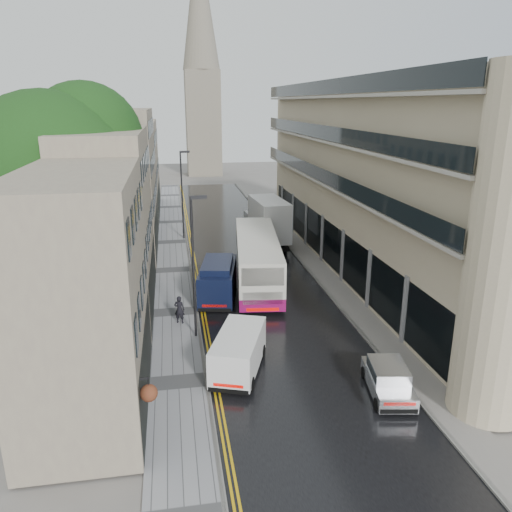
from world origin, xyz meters
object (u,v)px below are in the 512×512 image
object	(u,v)px
white_lorry	(260,227)
navy_van	(199,289)
lamp_post_far	(182,196)
tree_near	(54,205)
lamp_post_near	(193,269)
white_van	(212,367)
tree_far	(92,183)
pedestrian	(179,310)
cream_bus	(240,276)
silver_hatchback	(378,395)

from	to	relation	value
white_lorry	navy_van	size ratio (longest dim) A/B	1.53
lamp_post_far	tree_near	bearing A→B (deg)	-125.74
navy_van	lamp_post_near	bearing A→B (deg)	-86.25
navy_van	tree_near	bearing A→B (deg)	-172.62
white_lorry	lamp_post_near	bearing A→B (deg)	-116.13
tree_near	navy_van	distance (m)	9.90
white_van	lamp_post_far	xyz separation A→B (m)	(-0.45, 26.59, 3.18)
tree_far	navy_van	size ratio (longest dim) A/B	2.28
pedestrian	lamp_post_near	xyz separation A→B (m)	(0.84, -1.89, 3.09)
tree_near	navy_van	bearing A→B (deg)	-3.26
tree_near	cream_bus	size ratio (longest dim) A/B	1.10
tree_far	white_lorry	distance (m)	14.56
white_van	navy_van	size ratio (longest dim) A/B	0.83
cream_bus	lamp_post_near	world-z (taller)	lamp_post_near
silver_hatchback	tree_near	bearing A→B (deg)	149.49
lamp_post_far	pedestrian	bearing A→B (deg)	-103.66
tree_far	lamp_post_near	xyz separation A→B (m)	(7.43, -17.40, -2.17)
tree_near	tree_far	xyz separation A→B (m)	(0.30, 13.00, -0.72)
white_van	navy_van	distance (m)	9.22
pedestrian	lamp_post_far	bearing A→B (deg)	-72.78
tree_near	lamp_post_far	bearing A→B (deg)	65.37
white_lorry	white_van	xyz separation A→B (m)	(-6.03, -21.34, -1.16)
lamp_post_far	cream_bus	bearing A→B (deg)	-90.07
cream_bus	navy_van	xyz separation A→B (m)	(-2.74, -1.05, -0.32)
silver_hatchback	lamp_post_far	bearing A→B (deg)	113.44
cream_bus	silver_hatchback	world-z (taller)	cream_bus
navy_van	pedestrian	size ratio (longest dim) A/B	3.23
silver_hatchback	lamp_post_far	distance (m)	30.66
navy_van	lamp_post_near	size ratio (longest dim) A/B	0.69
lamp_post_far	silver_hatchback	bearing A→B (deg)	-87.35
silver_hatchback	pedestrian	distance (m)	13.00
silver_hatchback	cream_bus	bearing A→B (deg)	116.71
lamp_post_near	navy_van	bearing A→B (deg)	77.21
lamp_post_near	lamp_post_far	size ratio (longest dim) A/B	0.96
white_van	pedestrian	distance (m)	7.28
pedestrian	lamp_post_far	distance (m)	19.72
tree_near	tree_far	world-z (taller)	tree_near
tree_far	cream_bus	xyz separation A→B (m)	(10.64, -12.42, -4.49)
tree_near	white_van	bearing A→B (deg)	-49.72
lamp_post_near	lamp_post_far	distance (m)	21.31
tree_far	silver_hatchback	size ratio (longest dim) A/B	3.28
silver_hatchback	lamp_post_near	size ratio (longest dim) A/B	0.48
white_van	tree_far	bearing A→B (deg)	128.92
pedestrian	lamp_post_far	size ratio (longest dim) A/B	0.21
lamp_post_near	pedestrian	bearing A→B (deg)	108.04
cream_bus	pedestrian	bearing A→B (deg)	-135.74
silver_hatchback	pedestrian	world-z (taller)	pedestrian
lamp_post_near	tree_near	bearing A→B (deg)	144.42
white_lorry	navy_van	world-z (taller)	white_lorry
white_lorry	silver_hatchback	world-z (taller)	white_lorry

